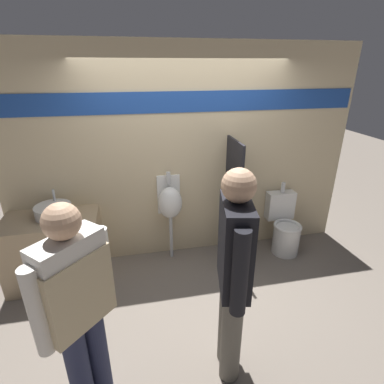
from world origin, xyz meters
name	(u,v)px	position (x,y,z in m)	size (l,w,h in m)	color
ground_plane	(195,274)	(0.00, 0.00, 0.00)	(16.00, 16.00, 0.00)	#70665B
display_wall	(185,156)	(0.00, 0.60, 1.36)	(4.44, 0.07, 2.70)	beige
sink_counter	(55,250)	(-1.64, 0.26, 0.41)	(1.05, 0.61, 0.82)	tan
sink_basin	(53,211)	(-1.59, 0.33, 0.89)	(0.41, 0.41, 0.27)	white
cell_phone	(76,221)	(-1.32, 0.14, 0.83)	(0.07, 0.14, 0.01)	#B7B7BC
divider_near_counter	(232,202)	(0.55, 0.29, 0.81)	(0.03, 0.57, 1.62)	black
urinal_near_counter	(170,203)	(-0.23, 0.44, 0.81)	(0.31, 0.27, 1.19)	silver
toilet	(284,228)	(1.33, 0.29, 0.34)	(0.39, 0.54, 0.95)	white
person_in_vest	(77,303)	(-1.08, -1.37, 1.00)	(0.47, 0.48, 1.72)	#282D4C
person_with_lanyard	(233,272)	(0.01, -1.28, 1.00)	(0.29, 0.62, 1.82)	#666056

